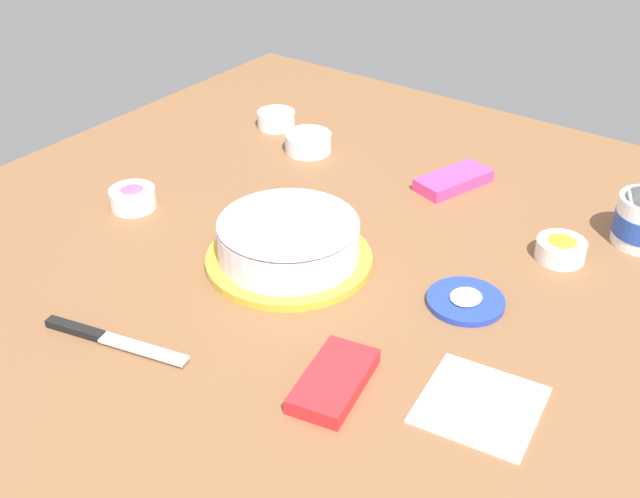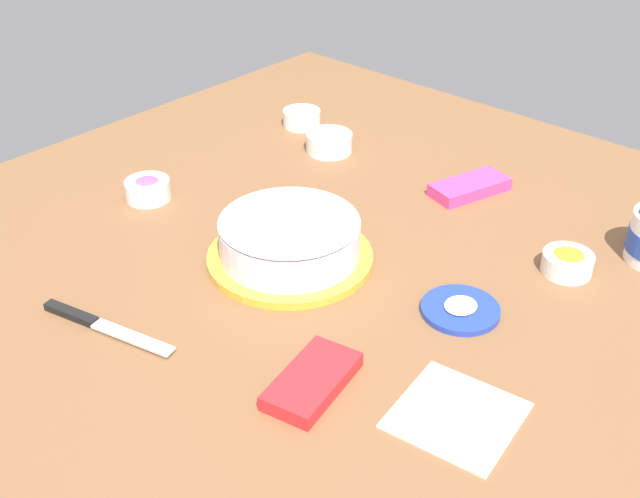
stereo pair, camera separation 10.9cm
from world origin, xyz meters
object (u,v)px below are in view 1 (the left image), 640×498
object	(u,v)px
sprinkle_bowl_yellow	(308,142)
sprinkle_bowl_rainbow	(133,197)
candy_box_upper	(453,180)
sprinkle_bowl_pink	(276,119)
frosting_tub_lid	(466,301)
paper_napkin	(480,404)
sprinkle_bowl_orange	(561,248)
candy_box_lower	(334,381)
frosted_cake	(289,241)
spreading_knife	(103,337)

from	to	relation	value
sprinkle_bowl_yellow	sprinkle_bowl_rainbow	size ratio (longest dim) A/B	1.15
sprinkle_bowl_rainbow	candy_box_upper	bearing A→B (deg)	134.15
sprinkle_bowl_pink	candy_box_upper	xyz separation A→B (m)	(0.02, 0.45, -0.01)
frosting_tub_lid	paper_napkin	bearing A→B (deg)	32.27
sprinkle_bowl_pink	paper_napkin	world-z (taller)	sprinkle_bowl_pink
sprinkle_bowl_pink	sprinkle_bowl_yellow	bearing A→B (deg)	66.35
sprinkle_bowl_orange	candy_box_upper	xyz separation A→B (m)	(-0.12, -0.27, -0.01)
frosting_tub_lid	sprinkle_bowl_pink	world-z (taller)	sprinkle_bowl_pink
sprinkle_bowl_orange	sprinkle_bowl_pink	world-z (taller)	sprinkle_bowl_orange
candy_box_lower	candy_box_upper	size ratio (longest dim) A/B	0.96
frosted_cake	candy_box_lower	xyz separation A→B (m)	(0.20, 0.23, -0.03)
frosted_cake	sprinkle_bowl_rainbow	size ratio (longest dim) A/B	3.27
sprinkle_bowl_orange	frosting_tub_lid	bearing A→B (deg)	-18.06
sprinkle_bowl_pink	frosted_cake	bearing A→B (deg)	41.01
sprinkle_bowl_pink	spreading_knife	bearing A→B (deg)	20.19
sprinkle_bowl_orange	sprinkle_bowl_pink	bearing A→B (deg)	-101.01
candy_box_lower	paper_napkin	xyz separation A→B (m)	(-0.08, 0.17, -0.01)
spreading_knife	sprinkle_bowl_orange	bearing A→B (deg)	142.99
sprinkle_bowl_yellow	candy_box_upper	world-z (taller)	sprinkle_bowl_yellow
sprinkle_bowl_yellow	paper_napkin	bearing A→B (deg)	53.19
frosted_cake	sprinkle_bowl_yellow	size ratio (longest dim) A/B	2.84
sprinkle_bowl_orange	paper_napkin	world-z (taller)	sprinkle_bowl_orange
candy_box_lower	sprinkle_bowl_orange	bearing A→B (deg)	154.27
sprinkle_bowl_orange	sprinkle_bowl_rainbow	bearing A→B (deg)	-66.88
sprinkle_bowl_yellow	paper_napkin	size ratio (longest dim) A/B	0.65
sprinkle_bowl_rainbow	candy_box_upper	world-z (taller)	sprinkle_bowl_rainbow
sprinkle_bowl_rainbow	candy_box_lower	xyz separation A→B (m)	(0.18, 0.58, -0.01)
frosting_tub_lid	sprinkle_bowl_yellow	distance (m)	0.60
frosted_cake	sprinkle_bowl_pink	size ratio (longest dim) A/B	3.29
frosted_cake	spreading_knife	size ratio (longest dim) A/B	1.18
frosting_tub_lid	spreading_knife	world-z (taller)	frosting_tub_lid
sprinkle_bowl_orange	sprinkle_bowl_rainbow	distance (m)	0.77
sprinkle_bowl_rainbow	frosted_cake	bearing A→B (deg)	93.81
sprinkle_bowl_rainbow	paper_napkin	size ratio (longest dim) A/B	0.56
frosted_cake	sprinkle_bowl_yellow	bearing A→B (deg)	-147.38
frosted_cake	frosting_tub_lid	bearing A→B (deg)	103.66
spreading_knife	sprinkle_bowl_orange	xyz separation A→B (m)	(-0.60, 0.45, 0.01)
sprinkle_bowl_yellow	candy_box_lower	distance (m)	0.73
sprinkle_bowl_rainbow	candy_box_upper	distance (m)	0.61
sprinkle_bowl_yellow	paper_napkin	distance (m)	0.80
sprinkle_bowl_orange	paper_napkin	xyz separation A→B (m)	(0.40, 0.05, -0.02)
sprinkle_bowl_rainbow	candy_box_upper	xyz separation A→B (m)	(-0.43, 0.44, -0.01)
frosted_cake	paper_napkin	distance (m)	0.43
frosting_tub_lid	paper_napkin	size ratio (longest dim) A/B	0.80
candy_box_upper	sprinkle_bowl_orange	bearing A→B (deg)	82.32
sprinkle_bowl_rainbow	sprinkle_bowl_orange	bearing A→B (deg)	113.12
sprinkle_bowl_pink	candy_box_lower	bearing A→B (deg)	43.96
candy_box_upper	frosting_tub_lid	bearing A→B (deg)	48.32
sprinkle_bowl_pink	paper_napkin	xyz separation A→B (m)	(0.54, 0.77, -0.02)
spreading_knife	candy_box_upper	xyz separation A→B (m)	(-0.72, 0.18, 0.01)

